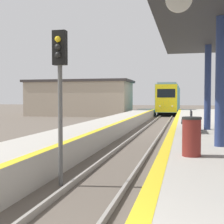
{
  "coord_description": "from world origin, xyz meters",
  "views": [
    {
      "loc": [
        2.16,
        -2.22,
        2.35
      ],
      "look_at": [
        -1.85,
        15.08,
        1.55
      ],
      "focal_mm": 50.0,
      "sensor_mm": 36.0,
      "label": 1
    }
  ],
  "objects_px": {
    "signal_near": "(60,77)",
    "trash_bin": "(192,136)",
    "bench": "(188,120)",
    "train": "(170,99)"
  },
  "relations": [
    {
      "from": "signal_near",
      "to": "trash_bin",
      "type": "height_order",
      "value": "signal_near"
    },
    {
      "from": "signal_near",
      "to": "bench",
      "type": "height_order",
      "value": "signal_near"
    },
    {
      "from": "trash_bin",
      "to": "train",
      "type": "bearing_deg",
      "value": 93.18
    },
    {
      "from": "signal_near",
      "to": "trash_bin",
      "type": "distance_m",
      "value": 3.72
    },
    {
      "from": "bench",
      "to": "train",
      "type": "bearing_deg",
      "value": 93.68
    },
    {
      "from": "train",
      "to": "bench",
      "type": "bearing_deg",
      "value": -86.32
    },
    {
      "from": "train",
      "to": "bench",
      "type": "height_order",
      "value": "train"
    },
    {
      "from": "trash_bin",
      "to": "signal_near",
      "type": "bearing_deg",
      "value": -175.05
    },
    {
      "from": "signal_near",
      "to": "bench",
      "type": "bearing_deg",
      "value": 61.19
    },
    {
      "from": "signal_near",
      "to": "trash_bin",
      "type": "xyz_separation_m",
      "value": [
        3.39,
        0.29,
        -1.51
      ]
    }
  ]
}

